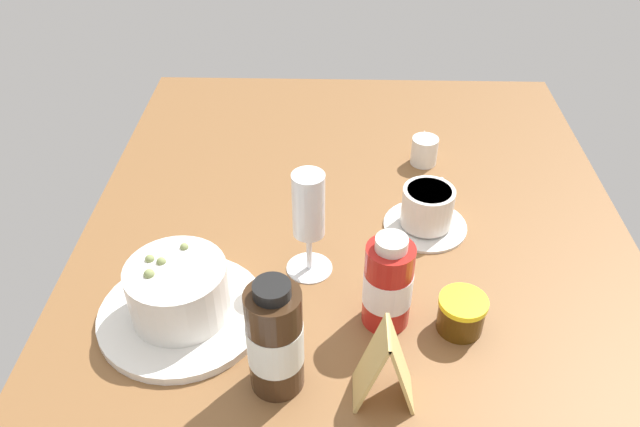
{
  "coord_description": "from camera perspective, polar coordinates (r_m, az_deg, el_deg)",
  "views": [
    {
      "loc": [
        72.39,
        -3.42,
        61.94
      ],
      "look_at": [
        0.18,
        -5.42,
        5.61
      ],
      "focal_mm": 35.5,
      "sensor_mm": 36.0,
      "label": 1
    }
  ],
  "objects": [
    {
      "name": "sauce_bottle_red",
      "position": [
        0.8,
        6.14,
        -6.35
      ],
      "size": [
        6.27,
        6.27,
        13.73
      ],
      "color": "#B21E19",
      "rests_on": "ground_plane"
    },
    {
      "name": "sauce_bottle_brown",
      "position": [
        0.72,
        -4.07,
        -11.27
      ],
      "size": [
        6.48,
        6.48,
        15.84
      ],
      "color": "#382314",
      "rests_on": "ground_plane"
    },
    {
      "name": "porridge_bowl",
      "position": [
        0.83,
        -12.57,
        -7.23
      ],
      "size": [
        21.93,
        21.93,
        9.4
      ],
      "color": "silver",
      "rests_on": "ground_plane"
    },
    {
      "name": "coffee_cup",
      "position": [
        0.98,
        9.64,
        0.33
      ],
      "size": [
        12.85,
        12.85,
        7.0
      ],
      "color": "silver",
      "rests_on": "ground_plane"
    },
    {
      "name": "menu_card",
      "position": [
        0.73,
        5.93,
        -13.39
      ],
      "size": [
        5.37,
        6.98,
        10.98
      ],
      "color": "tan",
      "rests_on": "ground_plane"
    },
    {
      "name": "ground_plane",
      "position": [
        0.96,
        3.23,
        -3.33
      ],
      "size": [
        110.0,
        84.0,
        3.0
      ],
      "primitive_type": "cube",
      "color": "brown"
    },
    {
      "name": "creamer_jug",
      "position": [
        1.13,
        9.39,
        5.65
      ],
      "size": [
        5.48,
        4.59,
        5.52
      ],
      "color": "silver",
      "rests_on": "ground_plane"
    },
    {
      "name": "jam_jar",
      "position": [
        0.83,
        12.62,
        -8.81
      ],
      "size": [
        6.23,
        6.23,
        5.03
      ],
      "color": "#482D0A",
      "rests_on": "ground_plane"
    },
    {
      "name": "wine_glass",
      "position": [
        0.84,
        -1.03,
        0.15
      ],
      "size": [
        6.58,
        6.58,
        16.24
      ],
      "color": "white",
      "rests_on": "ground_plane"
    }
  ]
}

